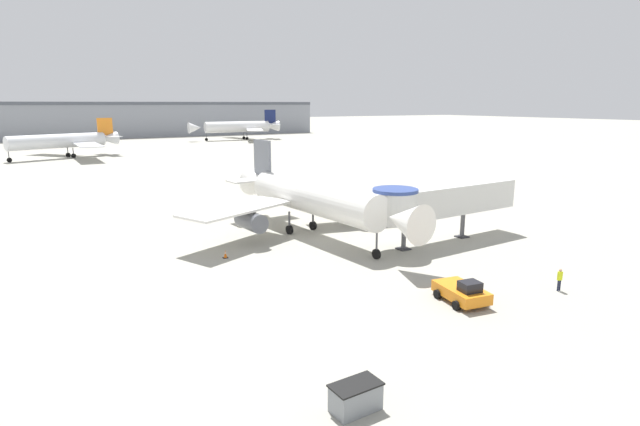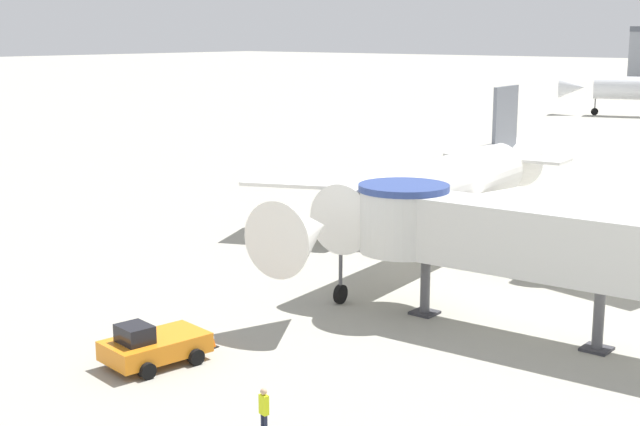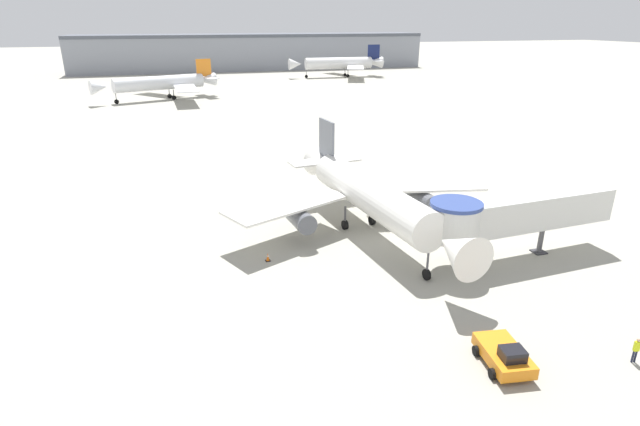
% 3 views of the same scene
% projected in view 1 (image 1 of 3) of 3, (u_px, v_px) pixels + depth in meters
% --- Properties ---
extents(ground_plane, '(800.00, 800.00, 0.00)m').
position_uv_depth(ground_plane, '(322.00, 240.00, 49.38)').
color(ground_plane, '#9E9B8E').
extents(main_airplane, '(27.01, 27.64, 9.17)m').
position_uv_depth(main_airplane, '(311.00, 198.00, 50.46)').
color(main_airplane, white).
rests_on(main_airplane, ground_plane).
extents(jet_bridge, '(17.30, 4.15, 5.83)m').
position_uv_depth(jet_bridge, '(437.00, 201.00, 47.61)').
color(jet_bridge, silver).
rests_on(jet_bridge, ground_plane).
extents(pushback_tug_orange, '(2.98, 4.17, 1.73)m').
position_uv_depth(pushback_tug_orange, '(462.00, 292.00, 33.85)').
color(pushback_tug_orange, orange).
rests_on(pushback_tug_orange, ground_plane).
extents(service_container_gray, '(2.32, 1.40, 1.28)m').
position_uv_depth(service_container_gray, '(356.00, 397.00, 21.90)').
color(service_container_gray, gray).
rests_on(service_container_gray, ground_plane).
extents(traffic_cone_port_wing, '(0.42, 0.42, 0.70)m').
position_uv_depth(traffic_cone_port_wing, '(225.00, 254.00, 43.65)').
color(traffic_cone_port_wing, black).
rests_on(traffic_cone_port_wing, ground_plane).
extents(traffic_cone_near_nose, '(0.38, 0.38, 0.63)m').
position_uv_depth(traffic_cone_near_nose, '(438.00, 285.00, 36.46)').
color(traffic_cone_near_nose, black).
rests_on(traffic_cone_near_nose, ground_plane).
extents(ground_crew_marshaller, '(0.35, 0.25, 1.67)m').
position_uv_depth(ground_crew_marshaller, '(560.00, 278.00, 35.86)').
color(ground_crew_marshaller, '#1E2338').
rests_on(ground_crew_marshaller, ground_plane).
extents(background_jet_orange_tail, '(31.24, 33.13, 9.56)m').
position_uv_depth(background_jet_orange_tail, '(61.00, 141.00, 122.15)').
color(background_jet_orange_tail, silver).
rests_on(background_jet_orange_tail, ground_plane).
extents(background_jet_navy_tail, '(34.34, 35.62, 10.91)m').
position_uv_depth(background_jet_navy_tail, '(239.00, 127.00, 184.05)').
color(background_jet_navy_tail, white).
rests_on(background_jet_navy_tail, ground_plane).
extents(terminal_building, '(140.04, 21.59, 13.83)m').
position_uv_depth(terminal_building, '(149.00, 119.00, 205.28)').
color(terminal_building, gray).
rests_on(terminal_building, ground_plane).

